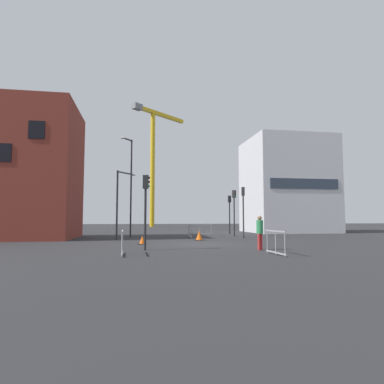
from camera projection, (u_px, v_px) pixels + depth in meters
name	position (u px, v px, depth m)	size (l,w,h in m)	color
ground	(202.00, 244.00, 20.75)	(160.00, 160.00, 0.00)	#28282B
brick_building	(7.00, 171.00, 26.56)	(10.71, 7.60, 10.75)	maroon
office_block	(287.00, 186.00, 39.55)	(9.23, 8.54, 11.04)	silver
construction_crane	(153.00, 151.00, 65.48)	(11.05, 9.66, 23.31)	gold
streetlamp_tall	(130.00, 181.00, 28.91)	(1.04, 1.24, 8.56)	#232326
streetlamp_short	(120.00, 196.00, 25.97)	(1.44, 1.77, 5.35)	#2D2D30
traffic_light_far	(234.00, 205.00, 30.56)	(0.37, 0.37, 4.22)	#232326
traffic_light_median	(146.00, 199.00, 17.04)	(0.38, 0.27, 3.84)	#232326
traffic_light_near	(243.00, 204.00, 27.17)	(0.29, 0.39, 4.18)	#2D2D30
traffic_light_verge	(230.00, 208.00, 34.83)	(0.30, 0.39, 4.00)	black
pedestrian_walking	(260.00, 230.00, 17.02)	(0.34, 0.34, 1.75)	red
safety_barrier_rear	(190.00, 231.00, 28.00)	(0.20, 2.47, 1.08)	gray
safety_barrier_right_run	(276.00, 242.00, 14.74)	(0.11, 2.01, 1.08)	#9EA0A5
safety_barrier_mid_span	(200.00, 229.00, 33.06)	(2.52, 0.28, 1.08)	gray
safety_barrier_front	(122.00, 242.00, 14.55)	(0.11, 1.87, 1.08)	#B2B5BA
traffic_cone_striped	(199.00, 236.00, 24.62)	(0.68, 0.68, 0.69)	black
traffic_cone_on_verge	(142.00, 240.00, 20.85)	(0.52, 0.52, 0.52)	black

